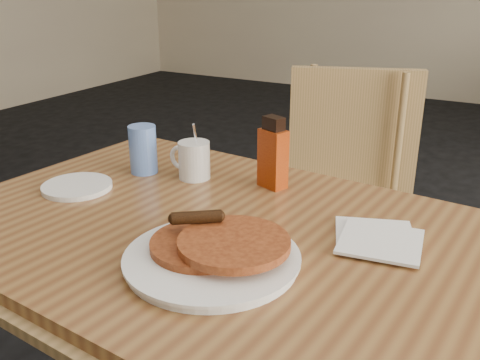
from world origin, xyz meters
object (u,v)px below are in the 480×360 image
object	(u,v)px
pancake_plate	(214,253)
coffee_mug	(193,159)
blue_tumbler	(143,149)
main_table	(219,245)
syrup_bottle	(273,155)
chair_main_far	(340,188)

from	to	relation	value
pancake_plate	coffee_mug	bearing A→B (deg)	128.73
pancake_plate	blue_tumbler	distance (m)	0.50
blue_tumbler	coffee_mug	bearing A→B (deg)	12.06
main_table	pancake_plate	bearing A→B (deg)	-61.86
syrup_bottle	blue_tumbler	xyz separation A→B (m)	(-0.33, -0.07, -0.02)
coffee_mug	pancake_plate	bearing A→B (deg)	-32.85
pancake_plate	syrup_bottle	xyz separation A→B (m)	(-0.07, 0.37, 0.06)
main_table	coffee_mug	world-z (taller)	coffee_mug
pancake_plate	coffee_mug	world-z (taller)	coffee_mug
syrup_bottle	chair_main_far	bearing A→B (deg)	110.02
chair_main_far	coffee_mug	bearing A→B (deg)	-129.01
chair_main_far	coffee_mug	distance (m)	0.64
syrup_bottle	blue_tumbler	bearing A→B (deg)	-148.00
pancake_plate	blue_tumbler	bearing A→B (deg)	142.76
main_table	coffee_mug	distance (m)	0.30
main_table	blue_tumbler	distance (m)	0.39
pancake_plate	chair_main_far	bearing A→B (deg)	94.41
pancake_plate	syrup_bottle	world-z (taller)	syrup_bottle
syrup_bottle	blue_tumbler	world-z (taller)	syrup_bottle
syrup_bottle	coffee_mug	bearing A→B (deg)	-148.06
main_table	chair_main_far	world-z (taller)	chair_main_far
pancake_plate	blue_tumbler	xyz separation A→B (m)	(-0.40, 0.30, 0.04)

